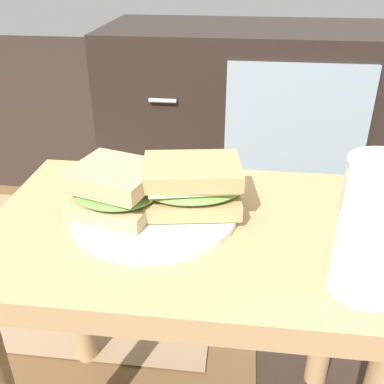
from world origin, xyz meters
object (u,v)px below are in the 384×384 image
(sandwich_back, at_px, (190,185))
(beer_glass, at_px, (374,232))
(plate, at_px, (154,211))
(sandwich_front, at_px, (116,189))
(tv_cabinet, at_px, (253,117))

(sandwich_back, height_order, beer_glass, beer_glass)
(sandwich_back, distance_m, beer_glass, 0.25)
(plate, relative_size, sandwich_front, 1.68)
(sandwich_front, xyz_separation_m, beer_glass, (0.31, -0.12, 0.03))
(tv_cabinet, relative_size, sandwich_back, 6.14)
(sandwich_front, bearing_deg, beer_glass, -20.48)
(sandwich_back, xyz_separation_m, beer_glass, (0.21, -0.14, 0.03))
(sandwich_back, bearing_deg, plate, -168.27)
(beer_glass, bearing_deg, tv_cabinet, 95.98)
(plate, height_order, beer_glass, beer_glass)
(tv_cabinet, bearing_deg, beer_glass, -84.02)
(plate, relative_size, beer_glass, 1.54)
(sandwich_front, relative_size, beer_glass, 0.91)
(tv_cabinet, xyz_separation_m, beer_glass, (0.11, -1.06, 0.24))
(tv_cabinet, xyz_separation_m, sandwich_front, (-0.20, -0.94, 0.21))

